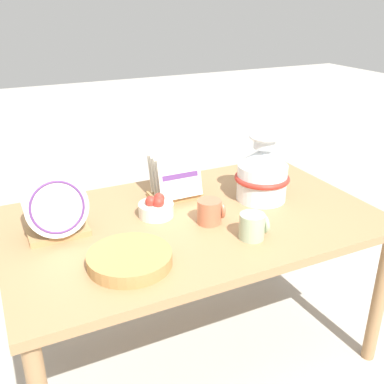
% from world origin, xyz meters
% --- Properties ---
extents(ground_plane, '(14.00, 14.00, 0.00)m').
position_xyz_m(ground_plane, '(0.00, 0.00, 0.00)').
color(ground_plane, '#B2ADA3').
extents(display_table, '(1.47, 0.89, 0.67)m').
position_xyz_m(display_table, '(0.00, 0.00, 0.60)').
color(display_table, '#9E754C').
rests_on(display_table, ground_plane).
extents(ceramic_vase, '(0.24, 0.24, 0.29)m').
position_xyz_m(ceramic_vase, '(0.35, 0.03, 0.79)').
color(ceramic_vase, silver).
rests_on(ceramic_vase, display_table).
extents(dish_rack_round_plates, '(0.22, 0.17, 0.24)m').
position_xyz_m(dish_rack_round_plates, '(-0.51, 0.08, 0.77)').
color(dish_rack_round_plates, tan).
rests_on(dish_rack_round_plates, display_table).
extents(dish_rack_square_plates, '(0.22, 0.16, 0.21)m').
position_xyz_m(dish_rack_square_plates, '(0.02, 0.21, 0.75)').
color(dish_rack_square_plates, tan).
rests_on(dish_rack_square_plates, display_table).
extents(wicker_charger_stack, '(0.28, 0.28, 0.04)m').
position_xyz_m(wicker_charger_stack, '(-0.34, -0.22, 0.69)').
color(wicker_charger_stack, '#AD7F47').
rests_on(wicker_charger_stack, display_table).
extents(mug_sage_glaze, '(0.10, 0.09, 0.10)m').
position_xyz_m(mug_sage_glaze, '(0.13, -0.25, 0.72)').
color(mug_sage_glaze, '#9EB28E').
rests_on(mug_sage_glaze, display_table).
extents(mug_terracotta_glaze, '(0.10, 0.09, 0.10)m').
position_xyz_m(mug_terracotta_glaze, '(0.04, -0.07, 0.72)').
color(mug_terracotta_glaze, '#B76647').
rests_on(mug_terracotta_glaze, display_table).
extents(fruit_bowl, '(0.14, 0.14, 0.09)m').
position_xyz_m(fruit_bowl, '(-0.12, 0.07, 0.71)').
color(fruit_bowl, silver).
rests_on(fruit_bowl, display_table).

